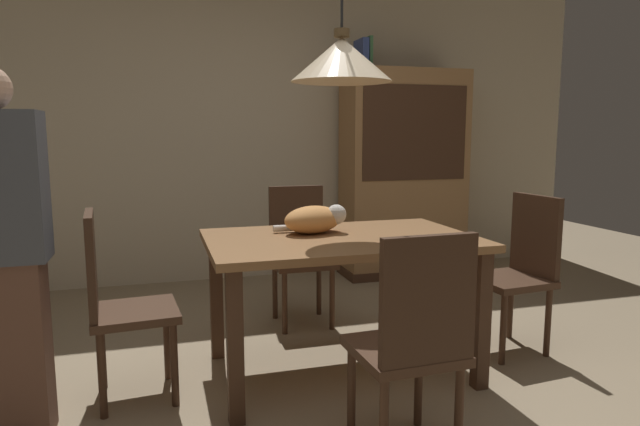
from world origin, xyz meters
TOP-DOWN VIEW (x-y plane):
  - ground at (0.00, 0.00)m, footprint 10.00×10.00m
  - back_wall at (0.00, 2.65)m, footprint 6.40×0.10m
  - dining_table at (0.09, 0.44)m, footprint 1.40×0.90m
  - chair_near_front at (0.09, -0.44)m, footprint 0.42×0.42m
  - chair_far_back at (0.09, 1.32)m, footprint 0.40×0.40m
  - chair_left_side at (-1.04, 0.43)m, footprint 0.43×0.43m
  - chair_right_side at (1.22, 0.45)m, footprint 0.43×0.43m
  - cat_sleeping at (-0.01, 0.58)m, footprint 0.41×0.32m
  - pendant_lamp at (0.09, 0.44)m, footprint 0.52×0.52m
  - hutch_bookcase at (1.33, 2.32)m, footprint 1.12×0.45m
  - book_blue_wide at (0.90, 2.32)m, footprint 0.06×0.24m
  - book_green_slim at (0.96, 2.32)m, footprint 0.03×0.20m
  - person_standing at (-1.45, 0.20)m, footprint 0.36×0.22m

SIDE VIEW (x-z plane):
  - ground at x=0.00m, z-range 0.00..0.00m
  - chair_near_front at x=0.09m, z-range 0.05..0.98m
  - chair_far_back at x=0.09m, z-range 0.05..0.98m
  - chair_left_side at x=-1.04m, z-range 0.05..0.98m
  - chair_right_side at x=1.22m, z-range 0.05..0.98m
  - dining_table at x=0.09m, z-range 0.27..1.02m
  - person_standing at x=-1.45m, z-range 0.00..1.56m
  - cat_sleeping at x=-0.01m, z-range 0.75..0.90m
  - hutch_bookcase at x=1.33m, z-range -0.04..1.81m
  - back_wall at x=0.00m, z-range 0.00..2.90m
  - pendant_lamp at x=0.09m, z-range 1.01..2.31m
  - book_blue_wide at x=0.90m, z-range 1.85..2.09m
  - book_green_slim at x=0.96m, z-range 1.85..2.11m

